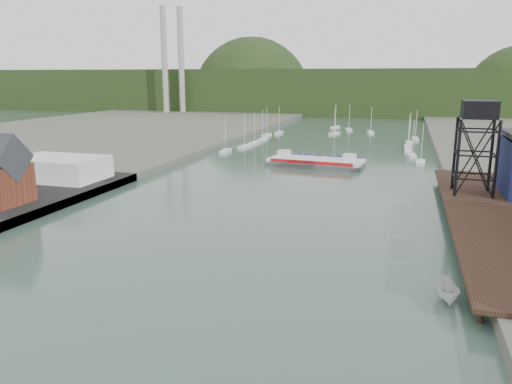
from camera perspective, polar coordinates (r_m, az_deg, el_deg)
The scene contains 9 objects.
ground at distance 46.94m, azimuth -16.00°, elevation -15.63°, with size 600.00×600.00×0.00m, color #324F41.
east_pier at distance 82.91m, azimuth 25.68°, elevation -2.36°, with size 14.00×70.00×2.45m.
white_shed at distance 109.31m, azimuth -21.63°, elevation 2.55°, with size 18.00×12.00×4.50m, color silver.
lift_tower at distance 93.18m, azimuth 24.13°, elevation 7.98°, with size 6.50×6.50×16.00m.
marina_sailboats at distance 175.58m, azimuth 9.01°, elevation 5.83°, with size 57.71×92.65×0.90m.
smokestacks at distance 296.48m, azimuth -9.48°, elevation 14.48°, with size 11.20×8.20×60.00m.
distant_hills at distance 336.87m, azimuth 12.25°, elevation 10.84°, with size 500.00×120.00×80.00m.
chain_ferry at distance 127.40m, azimuth 6.85°, elevation 3.46°, with size 24.49×11.77×3.41m.
motorboat at distance 54.65m, azimuth 21.01°, elevation -10.58°, with size 1.99×5.29×2.04m, color silver.
Camera 1 is at (23.25, -34.20, 22.20)m, focal length 35.00 mm.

